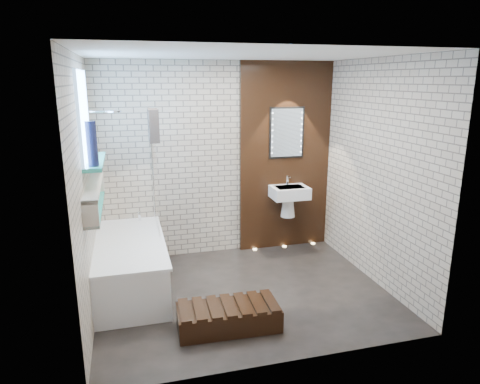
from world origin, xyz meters
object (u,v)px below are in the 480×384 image
object	(u,v)px
bathtub	(131,265)
bath_screen	(155,171)
led_mirror	(287,133)
walnut_step	(228,317)
washbasin	(289,196)

from	to	relation	value
bathtub	bath_screen	xyz separation A→B (m)	(0.35, 0.44, 0.99)
led_mirror	walnut_step	distance (m)	2.75
led_mirror	walnut_step	xyz separation A→B (m)	(-1.28, -1.88, -1.54)
bathtub	bath_screen	distance (m)	1.14
washbasin	bathtub	bearing A→B (deg)	-163.99
bathtub	bath_screen	world-z (taller)	bath_screen
bath_screen	washbasin	xyz separation A→B (m)	(1.82, 0.18, -0.49)
washbasin	walnut_step	bearing A→B (deg)	-126.63
walnut_step	washbasin	bearing A→B (deg)	53.37
bathtub	bath_screen	bearing A→B (deg)	51.10
washbasin	walnut_step	distance (m)	2.25
bath_screen	walnut_step	distance (m)	2.01
led_mirror	bath_screen	bearing A→B (deg)	-169.34
bathtub	bath_screen	size ratio (longest dim) A/B	1.24
bath_screen	led_mirror	size ratio (longest dim) A/B	2.00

